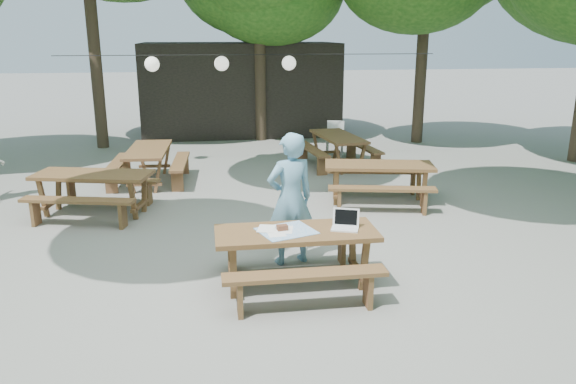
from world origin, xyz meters
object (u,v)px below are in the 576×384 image
(woman, at_px, (290,199))
(plastic_chair, at_px, (335,146))
(picnic_table_nw, at_px, (94,193))
(main_picnic_table, at_px, (296,258))

(woman, relative_size, plastic_chair, 2.04)
(picnic_table_nw, xyz_separation_m, woman, (3.09, -2.62, 0.53))
(main_picnic_table, bearing_deg, woman, 86.64)
(picnic_table_nw, xyz_separation_m, plastic_chair, (5.27, 4.13, -0.13))
(main_picnic_table, bearing_deg, picnic_table_nw, 131.66)
(woman, bearing_deg, plastic_chair, -123.44)
(woman, bearing_deg, picnic_table_nw, -55.80)
(picnic_table_nw, relative_size, plastic_chair, 2.46)
(picnic_table_nw, height_order, plastic_chair, plastic_chair)
(picnic_table_nw, distance_m, woman, 4.09)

